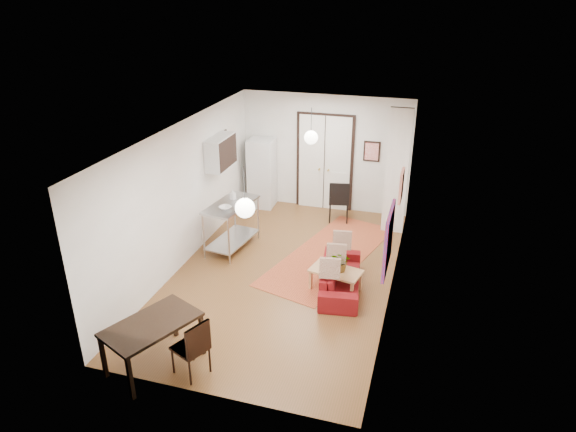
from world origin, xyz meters
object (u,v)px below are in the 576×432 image
(fridge, at_px, (262,173))
(black_side_chair, at_px, (340,195))
(sofa, at_px, (341,276))
(dining_table, at_px, (152,328))
(coffee_table, at_px, (336,273))
(kitchen_counter, at_px, (232,219))
(dining_chair_far, at_px, (193,339))
(dining_chair_near, at_px, (193,339))

(fridge, relative_size, black_side_chair, 1.70)
(sofa, bearing_deg, dining_table, 134.07)
(coffee_table, distance_m, kitchen_counter, 2.71)
(fridge, relative_size, dining_table, 1.12)
(dining_table, height_order, dining_chair_far, dining_chair_far)
(dining_table, distance_m, dining_chair_far, 0.62)
(sofa, xyz_separation_m, dining_table, (-2.26, -2.90, 0.41))
(kitchen_counter, height_order, fridge, fridge)
(coffee_table, distance_m, dining_chair_near, 3.18)
(fridge, bearing_deg, dining_chair_far, -81.87)
(fridge, relative_size, dining_chair_far, 1.88)
(dining_chair_far, bearing_deg, black_side_chair, -165.29)
(black_side_chair, bearing_deg, dining_chair_far, 69.87)
(fridge, distance_m, black_side_chair, 2.12)
(coffee_table, height_order, dining_chair_far, dining_chair_far)
(coffee_table, distance_m, dining_table, 3.60)
(sofa, distance_m, coffee_table, 0.14)
(coffee_table, bearing_deg, dining_table, -127.44)
(dining_chair_far, bearing_deg, sofa, 173.73)
(dining_chair_near, bearing_deg, black_side_chair, -165.29)
(dining_chair_far, bearing_deg, kitchen_counter, -141.96)
(dining_chair_near, bearing_deg, sofa, 173.73)
(sofa, height_order, fridge, fridge)
(kitchen_counter, distance_m, fridge, 2.46)
(kitchen_counter, bearing_deg, dining_chair_near, -68.31)
(dining_table, bearing_deg, black_side_chair, 75.08)
(dining_table, bearing_deg, dining_chair_far, 8.92)
(coffee_table, relative_size, dining_table, 0.66)
(sofa, xyz_separation_m, dining_chair_near, (-1.66, -2.81, 0.28))
(coffee_table, bearing_deg, black_side_chair, 100.06)
(sofa, xyz_separation_m, kitchen_counter, (-2.58, 0.95, 0.44))
(black_side_chair, bearing_deg, kitchen_counter, 38.19)
(coffee_table, xyz_separation_m, black_side_chair, (-0.57, 3.20, 0.25))
(coffee_table, xyz_separation_m, kitchen_counter, (-2.49, 1.01, 0.34))
(kitchen_counter, bearing_deg, fridge, 101.73)
(sofa, xyz_separation_m, fridge, (-2.74, 3.40, 0.62))
(kitchen_counter, bearing_deg, dining_table, -77.32)
(dining_chair_near, distance_m, dining_chair_far, 0.00)
(sofa, distance_m, black_side_chair, 3.23)
(sofa, xyz_separation_m, black_side_chair, (-0.65, 3.14, 0.35))
(dining_chair_near, height_order, dining_chair_far, same)
(dining_table, bearing_deg, kitchen_counter, 94.68)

